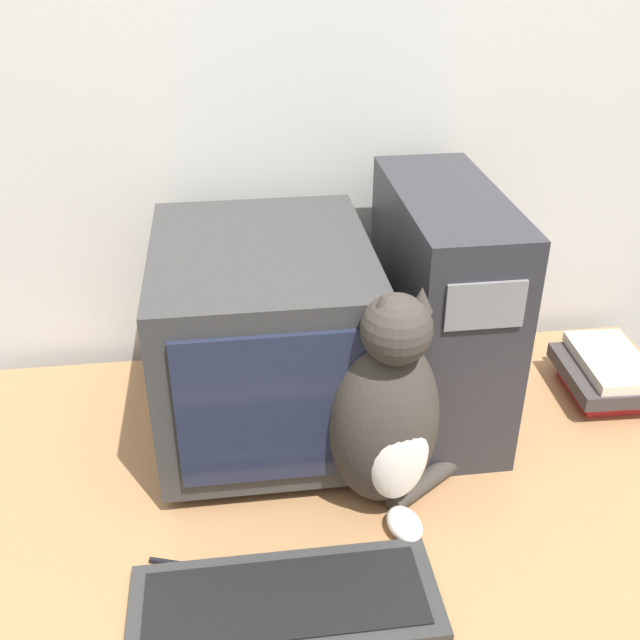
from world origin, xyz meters
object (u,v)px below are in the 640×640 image
crt_monitor (264,338)px  computer_tower (440,306)px  pen (194,566)px  keyboard (285,603)px  cat (386,415)px  book_stack (604,374)px

crt_monitor → computer_tower: bearing=4.2°
crt_monitor → pen: 0.41m
keyboard → cat: 0.32m
keyboard → computer_tower: bearing=53.6°
computer_tower → keyboard: computer_tower is taller
cat → pen: cat is taller
keyboard → cat: cat is taller
cat → book_stack: 0.56m
keyboard → pen: size_ratio=3.27×
computer_tower → pen: computer_tower is taller
keyboard → book_stack: 0.81m
keyboard → book_stack: size_ratio=2.04×
computer_tower → pen: bearing=-141.9°
crt_monitor → book_stack: crt_monitor is taller
computer_tower → pen: (-0.46, -0.36, -0.21)m
cat → book_stack: (0.50, 0.23, -0.12)m
computer_tower → keyboard: bearing=-126.4°
computer_tower → cat: size_ratio=1.10×
computer_tower → cat: bearing=-121.5°
crt_monitor → cat: cat is taller
computer_tower → crt_monitor: bearing=-175.8°
cat → book_stack: cat is taller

